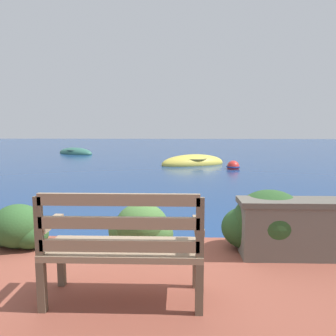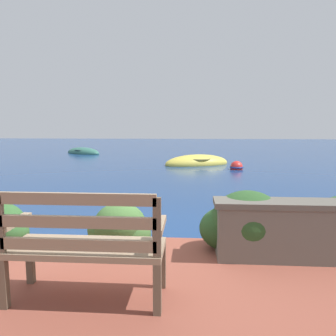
# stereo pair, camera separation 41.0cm
# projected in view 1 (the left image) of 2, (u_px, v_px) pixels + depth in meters

# --- Properties ---
(ground_plane) EXTENTS (80.00, 80.00, 0.00)m
(ground_plane) POSITION_uv_depth(u_px,v_px,m) (136.00, 253.00, 4.24)
(ground_plane) COLOR navy
(park_bench) EXTENTS (1.27, 0.48, 0.93)m
(park_bench) POSITION_uv_depth(u_px,v_px,m) (123.00, 244.00, 2.59)
(park_bench) COLOR brown
(park_bench) RESTS_ON patio_terrace
(stone_wall) EXTENTS (1.65, 0.39, 0.64)m
(stone_wall) POSITION_uv_depth(u_px,v_px,m) (315.00, 228.00, 3.52)
(stone_wall) COLOR #666056
(stone_wall) RESTS_ON patio_terrace
(hedge_clump_left) EXTENTS (0.75, 0.54, 0.51)m
(hedge_clump_left) POSITION_uv_depth(u_px,v_px,m) (18.00, 229.00, 3.83)
(hedge_clump_left) COLOR #2D5628
(hedge_clump_left) RESTS_ON patio_terrace
(hedge_clump_centre) EXTENTS (0.77, 0.56, 0.52)m
(hedge_clump_centre) POSITION_uv_depth(u_px,v_px,m) (141.00, 228.00, 3.83)
(hedge_clump_centre) COLOR #426B33
(hedge_clump_centre) RESTS_ON patio_terrace
(hedge_clump_right) EXTENTS (1.03, 0.74, 0.70)m
(hedge_clump_right) POSITION_uv_depth(u_px,v_px,m) (268.00, 224.00, 3.72)
(hedge_clump_right) COLOR #284C23
(hedge_clump_right) RESTS_ON patio_terrace
(rowboat_nearest) EXTENTS (3.15, 2.36, 0.77)m
(rowboat_nearest) POSITION_uv_depth(u_px,v_px,m) (193.00, 163.00, 14.12)
(rowboat_nearest) COLOR #DBC64C
(rowboat_nearest) RESTS_ON ground_plane
(rowboat_mid) EXTENTS (2.73, 2.18, 0.67)m
(rowboat_mid) POSITION_uv_depth(u_px,v_px,m) (76.00, 153.00, 19.56)
(rowboat_mid) COLOR #336B5B
(rowboat_mid) RESTS_ON ground_plane
(mooring_buoy) EXTENTS (0.53, 0.53, 0.48)m
(mooring_buoy) POSITION_uv_depth(u_px,v_px,m) (233.00, 167.00, 12.66)
(mooring_buoy) COLOR red
(mooring_buoy) RESTS_ON ground_plane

